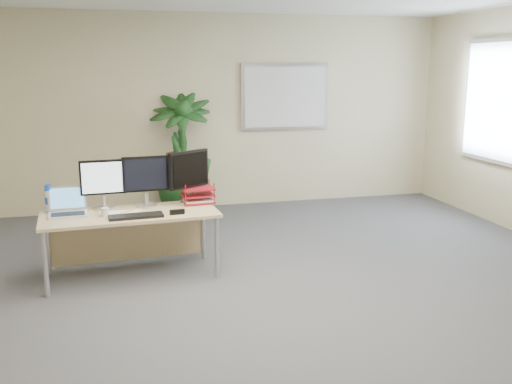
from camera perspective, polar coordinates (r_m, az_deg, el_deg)
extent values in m
plane|color=#48484D|center=(4.61, 2.81, -13.01)|extent=(8.00, 8.00, 0.00)
cube|color=#C5BC8B|center=(8.09, -5.40, 7.93)|extent=(7.00, 0.04, 2.70)
cube|color=silver|center=(8.32, 2.91, 9.47)|extent=(1.30, 0.03, 0.95)
cube|color=silver|center=(8.30, 2.95, 9.46)|extent=(1.20, 0.01, 0.85)
cube|color=silver|center=(7.85, 22.93, 8.34)|extent=(0.03, 1.30, 1.55)
cube|color=silver|center=(7.84, 22.81, 8.35)|extent=(0.01, 1.20, 1.45)
cube|color=tan|center=(5.51, -12.48, -2.19)|extent=(1.68, 0.80, 0.03)
cube|color=tan|center=(5.90, -12.65, -4.41)|extent=(1.53, 0.13, 0.48)
cylinder|color=#B9B9BE|center=(5.31, -20.31, -6.81)|extent=(0.04, 0.04, 0.60)
cylinder|color=#B9B9BE|center=(5.45, -3.91, -5.55)|extent=(0.04, 0.04, 0.60)
cylinder|color=#B9B9BE|center=(5.87, -20.13, -4.98)|extent=(0.04, 0.04, 0.60)
cylinder|color=#B9B9BE|center=(5.99, -5.30, -3.89)|extent=(0.04, 0.04, 0.60)
imported|color=#143816|center=(7.82, -7.54, 3.29)|extent=(1.01, 1.01, 1.50)
cylinder|color=#B9B9BE|center=(5.72, -14.91, -1.54)|extent=(0.20, 0.20, 0.02)
cylinder|color=#B9B9BE|center=(5.70, -14.94, -0.88)|extent=(0.04, 0.04, 0.12)
cube|color=black|center=(5.65, -15.08, 1.44)|extent=(0.43, 0.07, 0.33)
cube|color=silver|center=(5.63, -15.06, 1.39)|extent=(0.39, 0.03, 0.29)
cylinder|color=#B9B9BE|center=(5.73, -10.87, -1.30)|extent=(0.20, 0.20, 0.02)
cylinder|color=#B9B9BE|center=(5.72, -10.90, -0.61)|extent=(0.04, 0.04, 0.12)
cube|color=black|center=(5.67, -11.00, 1.79)|extent=(0.45, 0.07, 0.34)
cube|color=black|center=(5.64, -10.97, 1.75)|extent=(0.41, 0.03, 0.30)
cylinder|color=#B9B9BE|center=(5.80, -6.66, -1.00)|extent=(0.22, 0.22, 0.02)
cylinder|color=#B9B9BE|center=(5.78, -6.67, -0.27)|extent=(0.04, 0.04, 0.13)
cube|color=black|center=(5.73, -6.74, 2.28)|extent=(0.43, 0.30, 0.37)
cube|color=black|center=(5.71, -6.56, 2.25)|extent=(0.37, 0.24, 0.33)
cube|color=silver|center=(5.55, -18.28, -2.17)|extent=(0.37, 0.27, 0.02)
cube|color=black|center=(5.54, -18.28, -2.09)|extent=(0.31, 0.18, 0.00)
cube|color=silver|center=(5.67, -18.37, -0.56)|extent=(0.35, 0.08, 0.23)
cube|color=#559ADC|center=(5.67, -18.37, -0.58)|extent=(0.31, 0.06, 0.19)
cube|color=black|center=(5.32, -11.90, -2.37)|extent=(0.50, 0.20, 0.03)
cylinder|color=white|center=(5.42, -14.86, -1.96)|extent=(0.07, 0.07, 0.08)
torus|color=white|center=(5.42, -15.29, -1.98)|extent=(0.06, 0.01, 0.06)
cube|color=white|center=(5.47, -12.94, -2.11)|extent=(0.30, 0.23, 0.01)
cylinder|color=#FA5D1B|center=(5.50, -12.80, -1.93)|extent=(0.13, 0.08, 0.01)
cylinder|color=yellow|center=(5.46, -11.05, -2.03)|extent=(0.12, 0.03, 0.02)
cylinder|color=white|center=(5.72, -20.01, -0.90)|extent=(0.07, 0.07, 0.21)
cylinder|color=blue|center=(5.69, -20.11, 0.41)|extent=(0.06, 0.06, 0.06)
cylinder|color=blue|center=(5.72, -20.02, -0.81)|extent=(0.07, 0.07, 0.07)
cube|color=maroon|center=(5.79, -5.83, -0.96)|extent=(0.33, 0.26, 0.01)
cube|color=maroon|center=(5.78, -5.84, -0.31)|extent=(0.33, 0.26, 0.01)
cube|color=maroon|center=(5.76, -5.86, 0.34)|extent=(0.33, 0.26, 0.01)
cube|color=white|center=(5.79, -5.83, -0.82)|extent=(0.30, 0.23, 0.02)
cube|color=black|center=(5.37, -7.89, -1.99)|extent=(0.14, 0.05, 0.05)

